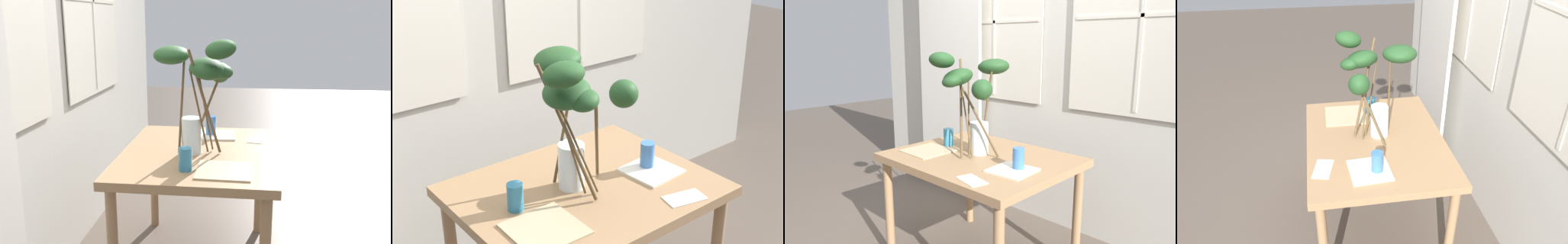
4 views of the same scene
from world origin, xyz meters
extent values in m
cube|color=beige|center=(0.00, 0.90, 1.38)|extent=(4.55, 0.12, 2.75)
cube|color=silver|center=(0.63, 0.83, 1.63)|extent=(0.93, 0.01, 1.25)
cube|color=silver|center=(0.63, 0.83, 1.63)|extent=(1.00, 0.01, 1.32)
cube|color=silver|center=(0.63, 0.82, 1.63)|extent=(0.02, 0.01, 1.25)
cube|color=silver|center=(0.63, 0.82, 1.63)|extent=(0.93, 0.01, 0.02)
cube|color=#93704C|center=(0.00, 0.00, 0.73)|extent=(1.11, 0.88, 0.05)
cylinder|color=#93704C|center=(0.49, -0.38, 0.35)|extent=(0.06, 0.06, 0.71)
cylinder|color=#93704C|center=(0.49, 0.38, 0.35)|extent=(0.06, 0.06, 0.71)
cylinder|color=silver|center=(-0.05, 0.03, 0.86)|extent=(0.12, 0.12, 0.21)
cylinder|color=silver|center=(-0.05, 0.03, 0.79)|extent=(0.11, 0.11, 0.07)
cylinder|color=brown|center=(-0.09, -0.01, 1.01)|extent=(0.11, 0.11, 0.49)
ellipsoid|color=#1E421E|center=(-0.14, -0.06, 1.25)|extent=(0.29, 0.29, 0.16)
cylinder|color=brown|center=(-0.08, -0.05, 1.00)|extent=(0.18, 0.08, 0.48)
ellipsoid|color=#1E421E|center=(-0.11, -0.14, 1.24)|extent=(0.17, 0.17, 0.11)
cylinder|color=brown|center=(-0.04, 0.09, 1.04)|extent=(0.13, 0.03, 0.55)
ellipsoid|color=#1E421E|center=(-0.03, 0.15, 1.31)|extent=(0.24, 0.23, 0.12)
cylinder|color=brown|center=(-0.12, -0.05, 1.06)|extent=(0.19, 0.18, 0.60)
ellipsoid|color=#1E421E|center=(-0.20, -0.14, 1.36)|extent=(0.23, 0.24, 0.14)
cylinder|color=brown|center=(0.04, -0.04, 0.98)|extent=(0.17, 0.18, 0.44)
ellipsoid|color=#1E421E|center=(0.12, -0.11, 1.20)|extent=(0.19, 0.17, 0.15)
cylinder|color=teal|center=(-0.34, 0.03, 0.81)|extent=(0.07, 0.07, 0.12)
cylinder|color=#386BAD|center=(0.34, -0.04, 0.82)|extent=(0.07, 0.07, 0.13)
cube|color=tan|center=(-0.33, -0.17, 0.76)|extent=(0.28, 0.28, 0.01)
cube|color=silver|center=(0.33, -0.09, 0.76)|extent=(0.25, 0.25, 0.01)
cube|color=silver|center=(0.27, -0.35, 0.76)|extent=(0.19, 0.14, 0.00)
camera|label=1|loc=(-2.37, -0.26, 1.51)|focal=39.06mm
camera|label=2|loc=(-1.36, -1.73, 2.02)|focal=52.06mm
camera|label=3|loc=(1.63, -1.68, 1.47)|focal=35.14mm
camera|label=4|loc=(1.97, -0.33, 2.06)|focal=33.74mm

